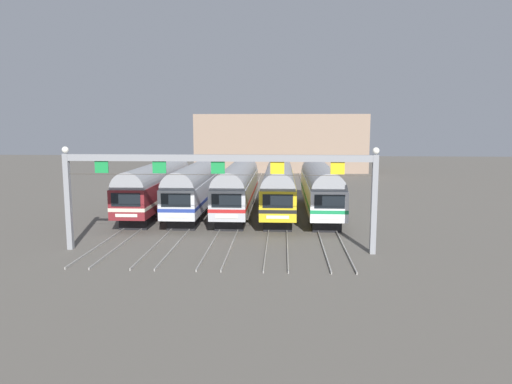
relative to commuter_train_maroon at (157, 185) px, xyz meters
name	(u,v)px	position (x,y,z in m)	size (l,w,h in m)	color
ground_plane	(238,213)	(7.74, 0.00, -2.69)	(160.00, 160.00, 0.00)	#5B564F
track_bed	(250,188)	(7.74, 17.00, -2.61)	(16.99, 70.00, 0.15)	gray
commuter_train_maroon	(157,185)	(0.00, 0.00, 0.00)	(2.88, 18.06, 5.05)	maroon
commuter_train_silver	(197,185)	(3.87, 0.00, 0.00)	(2.88, 18.06, 5.05)	silver
commuter_train_stainless	(238,185)	(7.74, 0.00, 0.00)	(2.88, 18.06, 5.05)	#B2B5BA
commuter_train_yellow	(279,186)	(11.62, 0.00, 0.00)	(2.88, 18.06, 5.05)	gold
commuter_train_white	(320,186)	(15.49, 0.00, 0.00)	(2.88, 18.06, 5.05)	white
catenary_gantry	(218,174)	(7.74, -13.50, 2.53)	(20.73, 0.44, 6.97)	gray
maintenance_building	(281,143)	(11.62, 41.32, 2.32)	(29.81, 10.00, 10.02)	gray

